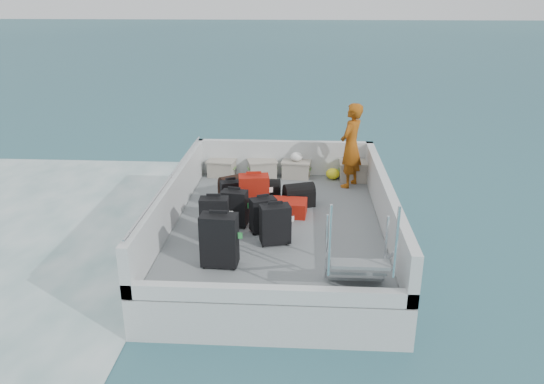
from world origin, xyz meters
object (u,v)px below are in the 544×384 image
Objects in this scene: suitcase_5 at (254,195)px; suitcase_8 at (287,208)px; suitcase_7 at (263,215)px; crate_1 at (262,169)px; crate_0 at (222,169)px; suitcase_0 at (215,219)px; suitcase_2 at (231,195)px; suitcase_3 at (219,241)px; suitcase_4 at (235,209)px; suitcase_6 at (275,225)px; crate_3 at (355,172)px; crate_2 at (296,170)px; passenger at (351,146)px.

suitcase_5 is 1.05× the size of suitcase_8.
suitcase_7 is 1.04× the size of crate_1.
suitcase_8 is at bearing -54.09° from crate_0.
suitcase_8 is (1.06, 0.99, -0.20)m from suitcase_0.
suitcase_3 is (0.12, -2.04, 0.12)m from suitcase_2.
crate_1 reaches higher than suitcase_8.
suitcase_4 is at bearing 133.73° from suitcase_7.
suitcase_7 is 1.08× the size of crate_0.
suitcase_7 is at bearing 101.68° from suitcase_6.
crate_3 is at bearing 48.24° from suitcase_6.
crate_3 is at bearing -4.91° from crate_2.
suitcase_4 reaches higher than suitcase_7.
crate_3 is at bearing 46.79° from suitcase_0.
suitcase_2 reaches higher than crate_2.
suitcase_3 is 1.34m from suitcase_4.
suitcase_2 is 1.78m from crate_0.
suitcase_3 is 1.24× the size of suitcase_6.
suitcase_0 is 0.88× the size of suitcase_3.
suitcase_2 is 0.84× the size of crate_3.
crate_2 reaches higher than suitcase_8.
suitcase_0 is 0.93m from suitcase_6.
suitcase_7 reaches higher than suitcase_8.
suitcase_4 is 2.45m from crate_1.
suitcase_6 is 3.29m from crate_0.
crate_1 is 1.00× the size of crate_2.
passenger is at bearing 54.03° from suitcase_4.
suitcase_3 is at bearing -79.57° from suitcase_0.
suitcase_8 is at bearing -8.62° from suitcase_5.
suitcase_6 is 2.95m from passenger.
suitcase_2 is (0.09, 1.20, -0.08)m from suitcase_0.
suitcase_6 is (0.72, 0.73, -0.07)m from suitcase_3.
suitcase_3 is 3.92m from passenger.
suitcase_2 reaches higher than crate_1.
suitcase_0 reaches higher than crate_0.
suitcase_7 is 2.83m from crate_0.
suitcase_3 is 4.26m from crate_3.
passenger reaches higher than suitcase_6.
crate_3 is at bearing -30.70° from suitcase_8.
suitcase_4 is 1.15× the size of crate_0.
suitcase_7 is at bearing 19.40° from suitcase_0.
suitcase_8 is 1.26× the size of crate_0.
suitcase_6 is (0.42, -1.11, -0.04)m from suitcase_5.
suitcase_2 is 0.67× the size of suitcase_3.
crate_1 is (0.83, 0.00, 0.01)m from crate_0.
crate_2 is at bearing 77.45° from suitcase_4.
suitcase_4 reaches higher than crate_1.
crate_1 is 1.89m from passenger.
suitcase_4 is 0.91m from suitcase_6.
suitcase_5 is 2.05m from crate_2.
suitcase_6 is 3.07m from crate_1.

